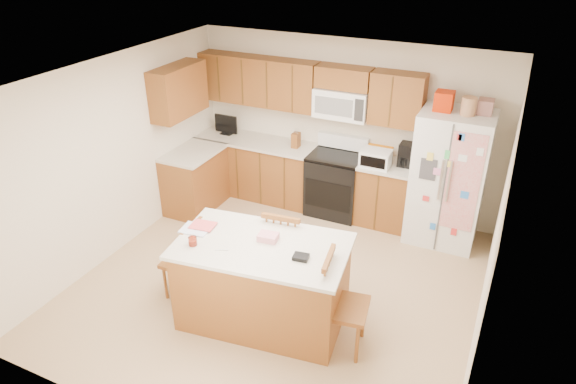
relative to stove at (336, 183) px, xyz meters
The scene contains 9 objects.
ground 1.99m from the stove, 90.00° to the right, with size 4.50×4.50×0.00m, color tan.
room_shell 2.16m from the stove, 90.00° to the right, with size 4.60×4.60×2.52m.
cabinetry 1.09m from the stove, behind, with size 3.36×1.56×2.15m.
stove is the anchor object (origin of this frame).
refrigerator 1.63m from the stove, ahead, with size 0.90×0.79×2.04m.
island 2.55m from the stove, 87.33° to the right, with size 1.88×1.24×1.06m.
windsor_chair_left 2.70m from the stove, 109.12° to the right, with size 0.41×0.43×0.97m.
windsor_chair_back 1.96m from the stove, 86.91° to the right, with size 0.50×0.49×1.07m.
windsor_chair_right 2.78m from the stove, 68.41° to the right, with size 0.51×0.52×1.08m.
Camera 1 is at (2.20, -4.45, 3.87)m, focal length 32.00 mm.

